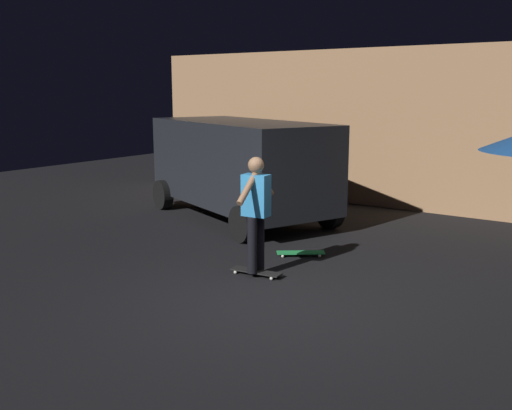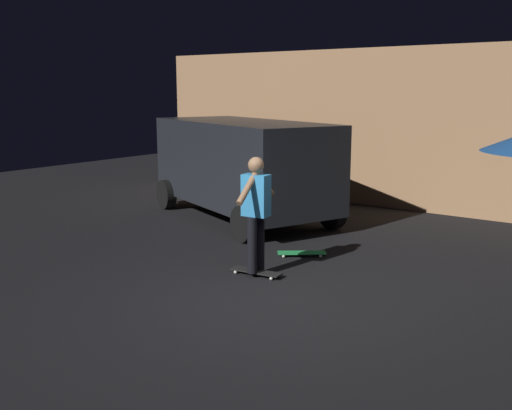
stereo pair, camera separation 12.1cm
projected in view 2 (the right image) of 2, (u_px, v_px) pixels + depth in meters
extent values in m
plane|color=black|center=(272.00, 303.00, 7.48)|extent=(28.00, 28.00, 0.00)
cube|color=#AD7F56|center=(434.00, 125.00, 14.60)|extent=(13.57, 4.04, 3.59)
cube|color=black|center=(243.00, 162.00, 12.23)|extent=(4.98, 3.51, 1.70)
cube|color=black|center=(195.00, 138.00, 14.07)|extent=(0.72, 1.64, 0.64)
cylinder|color=black|center=(166.00, 194.00, 13.35)|extent=(0.69, 0.45, 0.66)
cylinder|color=black|center=(242.00, 187.00, 14.37)|extent=(0.69, 0.45, 0.66)
cylinder|color=black|center=(245.00, 224.00, 10.42)|extent=(0.69, 0.45, 0.66)
cylinder|color=black|center=(332.00, 212.00, 11.44)|extent=(0.69, 0.45, 0.66)
cube|color=black|center=(256.00, 271.00, 8.58)|extent=(0.80, 0.28, 0.02)
sphere|color=silver|center=(277.00, 275.00, 8.51)|extent=(0.05, 0.05, 0.05)
sphere|color=silver|center=(271.00, 279.00, 8.37)|extent=(0.05, 0.05, 0.05)
sphere|color=silver|center=(242.00, 269.00, 8.81)|extent=(0.05, 0.05, 0.05)
sphere|color=silver|center=(236.00, 272.00, 8.67)|extent=(0.05, 0.05, 0.05)
cube|color=green|center=(302.00, 253.00, 9.57)|extent=(0.74, 0.63, 0.02)
sphere|color=silver|center=(284.00, 256.00, 9.49)|extent=(0.05, 0.05, 0.05)
sphere|color=silver|center=(283.00, 253.00, 9.65)|extent=(0.05, 0.05, 0.05)
sphere|color=silver|center=(321.00, 256.00, 9.50)|extent=(0.05, 0.05, 0.05)
sphere|color=silver|center=(319.00, 253.00, 9.66)|extent=(0.05, 0.05, 0.05)
cylinder|color=black|center=(260.00, 242.00, 8.60)|extent=(0.14, 0.14, 0.82)
cylinder|color=black|center=(252.00, 245.00, 8.41)|extent=(0.14, 0.14, 0.82)
cube|color=#338CCC|center=(256.00, 195.00, 8.36)|extent=(0.40, 0.26, 0.60)
sphere|color=#936B4C|center=(256.00, 165.00, 8.28)|extent=(0.23, 0.23, 0.23)
cylinder|color=#936B4C|center=(264.00, 183.00, 8.52)|extent=(0.15, 0.55, 0.46)
cylinder|color=#936B4C|center=(248.00, 187.00, 8.15)|extent=(0.15, 0.55, 0.46)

